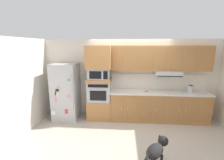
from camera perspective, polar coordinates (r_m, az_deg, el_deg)
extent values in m
plane|color=#B2A899|center=(4.60, 6.39, -17.74)|extent=(9.60, 9.60, 0.00)
cube|color=beige|center=(5.20, 6.33, 0.61)|extent=(6.20, 0.12, 2.50)
cube|color=beige|center=(4.88, -28.18, -1.58)|extent=(0.12, 7.10, 2.50)
cube|color=#ADADB2|center=(5.20, -16.32, -4.02)|extent=(0.76, 0.70, 1.76)
cylinder|color=silver|center=(4.73, -14.20, -4.25)|extent=(0.02, 0.02, 1.10)
cube|color=white|center=(5.20, -20.44, -11.12)|extent=(0.12, 0.01, 0.13)
cube|color=pink|center=(5.01, -19.69, -6.76)|extent=(0.06, 0.01, 0.13)
cube|color=pink|center=(4.82, -15.41, -5.66)|extent=(0.09, 0.01, 0.09)
cube|color=red|center=(5.02, -16.13, -10.87)|extent=(0.10, 0.01, 0.15)
cube|color=white|center=(4.93, -19.56, -4.32)|extent=(0.06, 0.01, 0.16)
cube|color=pink|center=(4.86, -18.83, -2.57)|extent=(0.06, 0.01, 0.06)
cube|color=black|center=(4.90, -19.20, -3.52)|extent=(0.10, 0.01, 0.07)
cube|color=green|center=(4.69, -15.43, 0.03)|extent=(0.08, 0.01, 0.06)
cube|color=orange|center=(4.95, -19.77, -4.51)|extent=(0.05, 0.01, 0.12)
cube|color=#A8703D|center=(5.19, -4.42, -10.36)|extent=(0.74, 0.62, 0.60)
cube|color=#A8AAAF|center=(4.99, -4.54, -3.99)|extent=(0.70, 0.58, 0.60)
cube|color=black|center=(4.73, -5.08, -5.69)|extent=(0.49, 0.01, 0.30)
cube|color=black|center=(4.65, -5.15, -2.17)|extent=(0.60, 0.01, 0.09)
cylinder|color=#A8AAAF|center=(4.65, -5.17, -3.50)|extent=(0.56, 0.02, 0.02)
cube|color=#A8703D|center=(4.91, -4.61, -0.06)|extent=(0.74, 0.62, 0.10)
cube|color=#A8AAAF|center=(4.87, -4.65, 2.35)|extent=(0.64, 0.53, 0.32)
cube|color=black|center=(4.61, -6.05, 1.77)|extent=(0.35, 0.01, 0.22)
cube|color=black|center=(4.57, -2.39, 1.73)|extent=(0.13, 0.01, 0.24)
cube|color=#A8703D|center=(4.80, -4.75, 8.23)|extent=(0.74, 0.62, 0.68)
cube|color=#A8703D|center=(5.20, 16.32, -9.16)|extent=(2.94, 0.60, 0.88)
cube|color=#9A6738|center=(4.80, 1.95, -10.26)|extent=(0.35, 0.01, 0.70)
cylinder|color=#BCBCC1|center=(4.78, 3.48, -10.36)|extent=(0.01, 0.01, 0.12)
cube|color=#9A6738|center=(4.80, 7.06, -10.34)|extent=(0.35, 0.01, 0.70)
cylinder|color=#BCBCC1|center=(4.78, 5.53, -10.39)|extent=(0.01, 0.01, 0.12)
cube|color=#9A6738|center=(4.84, 12.11, -10.34)|extent=(0.35, 0.01, 0.70)
cylinder|color=#BCBCC1|center=(4.84, 13.64, -10.39)|extent=(0.01, 0.01, 0.12)
cube|color=#9A6738|center=(4.91, 17.06, -10.26)|extent=(0.35, 0.01, 0.70)
cylinder|color=#BCBCC1|center=(4.87, 15.62, -10.36)|extent=(0.01, 0.01, 0.12)
cube|color=#9A6738|center=(5.02, 21.81, -10.12)|extent=(0.35, 0.01, 0.70)
cylinder|color=#BCBCC1|center=(5.05, 23.25, -10.13)|extent=(0.01, 0.01, 0.12)
cube|color=#9A6738|center=(5.16, 26.33, -9.92)|extent=(0.35, 0.01, 0.70)
cylinder|color=#BCBCC1|center=(5.10, 25.06, -10.04)|extent=(0.01, 0.01, 0.12)
cube|color=#9A6738|center=(5.33, 30.58, -9.67)|extent=(0.35, 0.01, 0.70)
cylinder|color=#BCBCC1|center=(5.38, 31.87, -9.65)|extent=(0.01, 0.01, 0.12)
cube|color=beige|center=(5.05, 16.63, -4.29)|extent=(2.98, 0.64, 0.04)
cube|color=silver|center=(5.26, 16.17, -0.58)|extent=(2.98, 0.02, 0.50)
cube|color=#A8703D|center=(4.99, 17.06, 7.55)|extent=(2.94, 0.34, 0.74)
cube|color=#A8AAAF|center=(5.03, 19.53, 2.36)|extent=(0.76, 0.48, 0.14)
cube|color=black|center=(4.83, 20.14, 1.27)|extent=(0.72, 0.04, 0.02)
cube|color=#9A6738|center=(4.70, 2.23, 7.81)|extent=(0.35, 0.01, 0.63)
cube|color=#9A6738|center=(4.71, 7.39, 7.72)|extent=(0.35, 0.01, 0.63)
cube|color=#9A6738|center=(4.75, 12.51, 7.57)|extent=(0.35, 0.01, 0.63)
cube|color=#9A6738|center=(4.82, 17.50, 7.37)|extent=(0.35, 0.01, 0.63)
cube|color=#9A6738|center=(4.93, 22.30, 7.12)|extent=(0.35, 0.01, 0.63)
cube|color=#9A6738|center=(5.08, 26.85, 6.84)|extent=(0.35, 0.01, 0.63)
cube|color=#9A6738|center=(5.25, 31.12, 6.54)|extent=(0.35, 0.01, 0.63)
cylinder|color=red|center=(4.96, 12.34, -3.95)|extent=(0.10, 0.06, 0.03)
cylinder|color=silver|center=(5.06, 12.62, -3.63)|extent=(0.12, 0.05, 0.01)
cylinder|color=#A8AAAF|center=(5.24, 26.46, -3.03)|extent=(0.17, 0.17, 0.22)
cylinder|color=black|center=(5.21, 26.59, -1.75)|extent=(0.10, 0.10, 0.02)
ellipsoid|color=black|center=(3.33, 15.21, -23.57)|extent=(0.48, 0.50, 0.26)
sphere|color=black|center=(3.52, 17.96, -20.21)|extent=(0.20, 0.20, 0.20)
ellipsoid|color=black|center=(3.61, 18.73, -19.74)|extent=(0.13, 0.14, 0.07)
cone|color=black|center=(3.49, 16.88, -18.72)|extent=(0.06, 0.06, 0.06)
cone|color=black|center=(3.44, 19.06, -19.38)|extent=(0.06, 0.06, 0.06)
cylinder|color=black|center=(3.12, 12.35, -25.67)|extent=(0.12, 0.13, 0.12)
cylinder|color=black|center=(3.61, 15.25, -25.24)|extent=(0.06, 0.06, 0.24)
cylinder|color=black|center=(3.56, 17.42, -26.00)|extent=(0.06, 0.06, 0.24)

